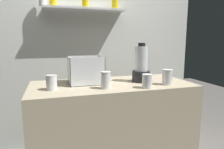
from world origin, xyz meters
name	(u,v)px	position (x,y,z in m)	size (l,w,h in m)	color
counter	(112,131)	(0.00, 0.00, 0.45)	(1.40, 0.64, 0.90)	tan
back_wall_unit	(93,42)	(0.00, 0.77, 1.26)	(2.60, 0.24, 2.50)	silver
carrot_display_bin	(86,75)	(-0.22, 0.07, 0.98)	(0.29, 0.25, 0.24)	white
blender_pitcher	(141,67)	(0.28, 0.00, 1.04)	(0.16, 0.16, 0.35)	black
juice_cup_beet_far_left	(52,84)	(-0.51, -0.09, 0.95)	(0.08, 0.08, 0.12)	white
juice_cup_pomegranate_left	(106,81)	(-0.10, -0.17, 0.96)	(0.08, 0.08, 0.14)	white
juice_cup_mango_middle	(147,82)	(0.22, -0.25, 0.95)	(0.08, 0.08, 0.11)	white
juice_cup_orange_right	(167,78)	(0.44, -0.18, 0.96)	(0.09, 0.09, 0.13)	white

